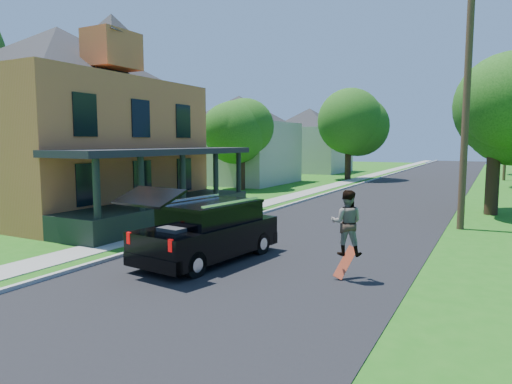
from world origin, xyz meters
The scene contains 16 objects.
ground centered at (0.00, 0.00, 0.00)m, with size 140.00×140.00×0.00m, color #1E6213.
street centered at (0.00, 20.00, 0.00)m, with size 8.00×120.00×0.02m, color black.
curb centered at (-4.05, 20.00, 0.00)m, with size 0.15×120.00×0.12m, color #A2A29D.
sidewalk centered at (-5.60, 20.00, 0.00)m, with size 1.30×120.00×0.03m, color gray.
front_walk centered at (-9.50, 6.00, 0.00)m, with size 6.50×1.20×0.03m, color gray.
main_house centered at (-12.80, 5.99, 4.92)m, with size 15.56×15.56×10.10m.
neighbor_house_mid centered at (-13.50, 24.00, 4.19)m, with size 12.78×12.78×8.30m.
neighbor_house_far centered at (-13.50, 40.00, 4.19)m, with size 12.78×12.78×8.30m.
black_suv centered at (-1.55, 1.50, 0.86)m, with size 2.39×5.03×2.26m.
skateboarder centered at (2.50, 1.50, 1.45)m, with size 0.90×0.77×1.59m.
skateboard centered at (2.45, 1.63, 0.39)m, with size 0.47×0.55×0.79m.
tree_left_mid centered at (-10.50, 19.07, 4.79)m, with size 6.12×5.84×7.33m.
tree_left_far centered at (-6.36, 31.33, 5.45)m, with size 6.29×6.34×8.50m.
tree_right_near centered at (5.48, 14.81, 4.94)m, with size 6.12×6.42×7.60m.
utility_pole_near centered at (4.50, 10.15, 5.14)m, with size 1.65×0.29×9.98m.
utility_pole_far centered at (6.24, 36.94, 4.48)m, with size 1.53×0.63×8.68m.
Camera 1 is at (5.66, -9.17, 3.39)m, focal length 32.00 mm.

